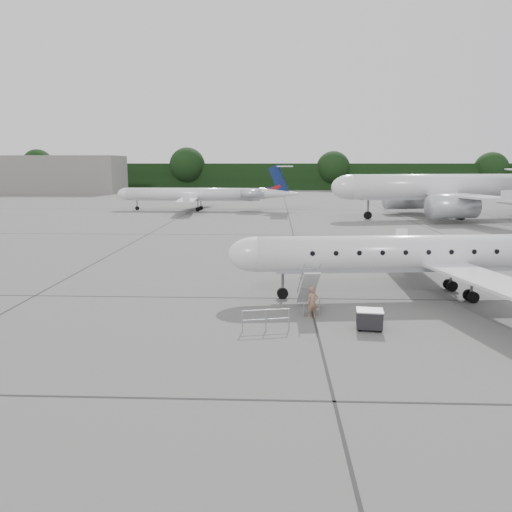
# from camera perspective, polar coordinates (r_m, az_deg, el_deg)

# --- Properties ---
(ground) EXTENTS (320.00, 320.00, 0.00)m
(ground) POSITION_cam_1_polar(r_m,az_deg,el_deg) (27.25, 18.92, -6.40)
(ground) COLOR slate
(ground) RESTS_ON ground
(treeline) EXTENTS (260.00, 4.00, 8.00)m
(treeline) POSITION_cam_1_polar(r_m,az_deg,el_deg) (155.22, 5.22, 9.02)
(treeline) COLOR black
(treeline) RESTS_ON ground
(terminal_building) EXTENTS (40.00, 14.00, 10.00)m
(terminal_building) POSITION_cam_1_polar(r_m,az_deg,el_deg) (148.65, -22.73, 8.59)
(terminal_building) COLOR slate
(terminal_building) RESTS_ON ground
(main_regional_jet) EXTENTS (30.16, 23.08, 7.25)m
(main_regional_jet) POSITION_cam_1_polar(r_m,az_deg,el_deg) (30.74, 21.03, 2.25)
(main_regional_jet) COLOR silver
(main_regional_jet) RESTS_ON ground
(airstair) EXTENTS (1.10, 2.58, 2.27)m
(airstair) POSITION_cam_1_polar(r_m,az_deg,el_deg) (26.54, 5.97, -3.78)
(airstair) COLOR silver
(airstair) RESTS_ON ground
(passenger) EXTENTS (0.69, 0.59, 1.60)m
(passenger) POSITION_cam_1_polar(r_m,az_deg,el_deg) (25.29, 6.48, -5.29)
(passenger) COLOR #88614A
(passenger) RESTS_ON ground
(safety_railing) EXTENTS (2.17, 0.54, 1.00)m
(safety_railing) POSITION_cam_1_polar(r_m,az_deg,el_deg) (23.31, 1.14, -7.37)
(safety_railing) COLOR #94979C
(safety_railing) RESTS_ON ground
(baggage_cart) EXTENTS (1.28, 1.08, 1.02)m
(baggage_cart) POSITION_cam_1_polar(r_m,az_deg,el_deg) (24.04, 12.84, -7.05)
(baggage_cart) COLOR black
(baggage_cart) RESTS_ON ground
(bg_narrowbody) EXTENTS (39.12, 31.35, 12.56)m
(bg_narrowbody) POSITION_cam_1_polar(r_m,az_deg,el_deg) (76.87, 20.59, 8.75)
(bg_narrowbody) COLOR silver
(bg_narrowbody) RESTS_ON ground
(bg_regional_left) EXTENTS (29.45, 21.63, 7.56)m
(bg_regional_left) POSITION_cam_1_polar(r_m,az_deg,el_deg) (84.84, -7.22, 7.73)
(bg_regional_left) COLOR silver
(bg_regional_left) RESTS_ON ground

